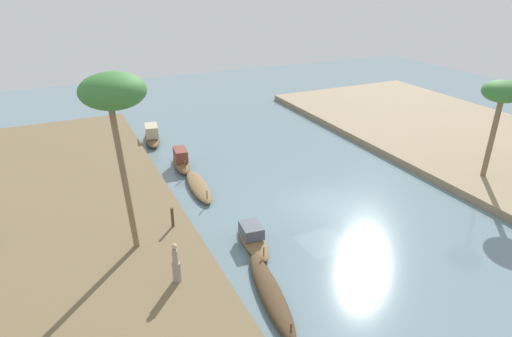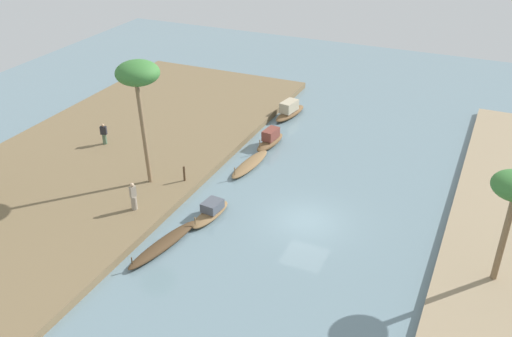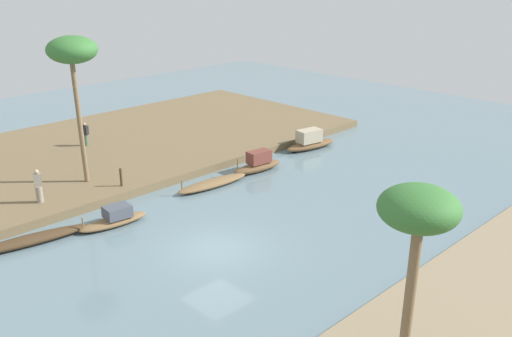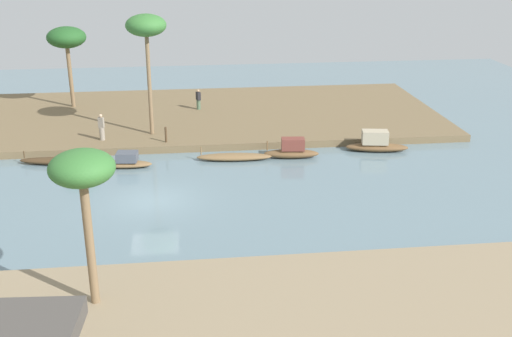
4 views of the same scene
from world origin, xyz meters
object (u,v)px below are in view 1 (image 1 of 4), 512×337
object	(u,v)px
sampan_foreground	(199,186)
sampan_upstream_small	(152,136)
person_by_mooring	(176,265)
palm_tree_right_tall	(502,95)
sampan_with_tall_canopy	(181,161)
palm_tree_left_near	(113,95)
sampan_midstream	(252,238)
mooring_post	(172,217)
sampan_with_red_awning	(271,293)

from	to	relation	value
sampan_foreground	sampan_upstream_small	bearing A→B (deg)	-171.53
person_by_mooring	palm_tree_right_tall	distance (m)	20.20
sampan_with_tall_canopy	palm_tree_left_near	bearing A→B (deg)	-22.35
sampan_midstream	mooring_post	world-z (taller)	mooring_post
sampan_midstream	sampan_with_tall_canopy	xyz separation A→B (m)	(-10.16, -0.51, 0.12)
mooring_post	palm_tree_right_tall	bearing A→B (deg)	83.12
sampan_midstream	palm_tree_left_near	xyz separation A→B (m)	(-1.45, -5.25, 7.10)
sampan_foreground	mooring_post	bearing A→B (deg)	-28.05
sampan_with_tall_canopy	palm_tree_right_tall	size ratio (longest dim) A/B	0.60
person_by_mooring	mooring_post	distance (m)	4.24
sampan_with_red_awning	sampan_with_tall_canopy	distance (m)	13.89
sampan_midstream	sampan_with_tall_canopy	size ratio (longest dim) A/B	1.00
sampan_foreground	palm_tree_right_tall	world-z (taller)	palm_tree_right_tall
mooring_post	sampan_with_tall_canopy	bearing A→B (deg)	161.13
sampan_upstream_small	palm_tree_left_near	xyz separation A→B (m)	(14.28, -4.09, 6.95)
person_by_mooring	mooring_post	world-z (taller)	person_by_mooring
sampan_midstream	sampan_upstream_small	bearing A→B (deg)	-169.58
person_by_mooring	palm_tree_right_tall	size ratio (longest dim) A/B	0.30
sampan_midstream	mooring_post	distance (m)	4.02
sampan_upstream_small	sampan_midstream	distance (m)	15.77
sampan_with_tall_canopy	mooring_post	distance (m)	8.20
sampan_with_red_awning	palm_tree_left_near	world-z (taller)	palm_tree_left_near
sampan_foreground	palm_tree_right_tall	bearing A→B (deg)	72.63
sampan_upstream_small	palm_tree_right_tall	bearing A→B (deg)	56.70
person_by_mooring	mooring_post	size ratio (longest dim) A/B	1.73
sampan_upstream_small	sampan_with_tall_canopy	distance (m)	5.61
sampan_with_red_awning	sampan_foreground	xyz separation A→B (m)	(-10.30, 0.41, -0.01)
sampan_upstream_small	sampan_with_tall_canopy	world-z (taller)	sampan_upstream_small
sampan_foreground	palm_tree_right_tall	size ratio (longest dim) A/B	0.80
sampan_upstream_small	palm_tree_left_near	distance (m)	16.40
sampan_upstream_small	palm_tree_right_tall	world-z (taller)	palm_tree_right_tall
sampan_foreground	palm_tree_left_near	world-z (taller)	palm_tree_left_near
sampan_foreground	mooring_post	world-z (taller)	mooring_post
palm_tree_left_near	sampan_with_tall_canopy	bearing A→B (deg)	151.46
sampan_upstream_small	palm_tree_right_tall	xyz separation A→B (m)	(15.57, 16.70, 4.97)
mooring_post	palm_tree_right_tall	xyz separation A→B (m)	(2.26, 18.71, 4.51)
sampan_upstream_small	mooring_post	distance (m)	13.47
sampan_foreground	sampan_with_tall_canopy	xyz separation A→B (m)	(-3.58, -0.00, 0.26)
palm_tree_left_near	palm_tree_right_tall	size ratio (longest dim) A/B	1.35
mooring_post	palm_tree_left_near	world-z (taller)	palm_tree_left_near
sampan_with_red_awning	palm_tree_left_near	size ratio (longest dim) A/B	0.69
sampan_upstream_small	person_by_mooring	world-z (taller)	person_by_mooring
sampan_with_red_awning	person_by_mooring	distance (m)	3.90
sampan_foreground	sampan_midstream	size ratio (longest dim) A/B	1.35
palm_tree_left_near	sampan_with_red_awning	bearing A→B (deg)	39.93
sampan_midstream	sampan_with_tall_canopy	bearing A→B (deg)	-170.90
person_by_mooring	sampan_upstream_small	bearing A→B (deg)	-169.71
sampan_with_red_awning	palm_tree_right_tall	distance (m)	17.72
sampan_upstream_small	person_by_mooring	xyz separation A→B (m)	(17.44, -2.96, 0.71)
sampan_with_tall_canopy	person_by_mooring	bearing A→B (deg)	-10.67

